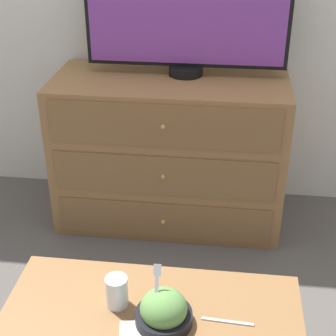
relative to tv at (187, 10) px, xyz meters
name	(u,v)px	position (x,y,z in m)	size (l,w,h in m)	color
ground_plane	(186,188)	(-0.01, 0.21, -1.13)	(12.00, 12.00, 0.00)	#56514C
dresser	(170,152)	(-0.07, -0.09, -0.73)	(1.20, 0.56, 0.81)	olive
tv	(187,10)	(0.00, 0.00, 0.00)	(1.01, 0.17, 0.63)	black
coffee_table	(152,327)	(0.01, -1.30, -0.77)	(0.99, 0.48, 0.43)	olive
takeout_bowl	(164,311)	(0.06, -1.34, -0.66)	(0.19, 0.19, 0.20)	black
drink_cup	(117,293)	(-0.11, -1.28, -0.66)	(0.08, 0.08, 0.11)	beige
knife	(228,322)	(0.26, -1.31, -0.70)	(0.17, 0.02, 0.01)	silver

